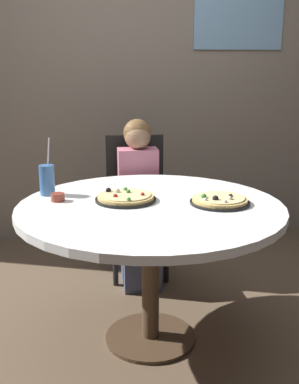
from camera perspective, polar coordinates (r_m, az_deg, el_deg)
The scene contains 9 objects.
ground_plane at distance 2.65m, azimuth 0.11°, elevation -17.23°, with size 8.00×8.00×0.00m, color brown.
wall_with_window at distance 3.91m, azimuth -2.43°, elevation 15.50°, with size 5.20×0.14×2.90m.
dining_table at distance 2.37m, azimuth 0.12°, elevation -3.51°, with size 1.32×1.32×0.75m.
chair_wooden at distance 3.29m, azimuth -1.60°, elevation -0.63°, with size 0.41×0.41×0.95m.
diner_child at distance 3.13m, azimuth -1.24°, elevation -2.34°, with size 0.27×0.42×1.08m.
pizza_veggie at distance 2.37m, azimuth 8.47°, elevation -1.01°, with size 0.30×0.30×0.05m.
pizza_cheese at distance 2.40m, azimuth -2.91°, elevation -0.66°, with size 0.31×0.31×0.05m.
soda_cup at distance 2.55m, azimuth -12.25°, elevation 1.44°, with size 0.08×0.08×0.31m.
sauce_bowl at distance 2.44m, azimuth -11.00°, elevation -0.62°, with size 0.07×0.07×0.04m, color brown.
Camera 1 is at (-0.23, -2.23, 1.41)m, focal length 44.22 mm.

